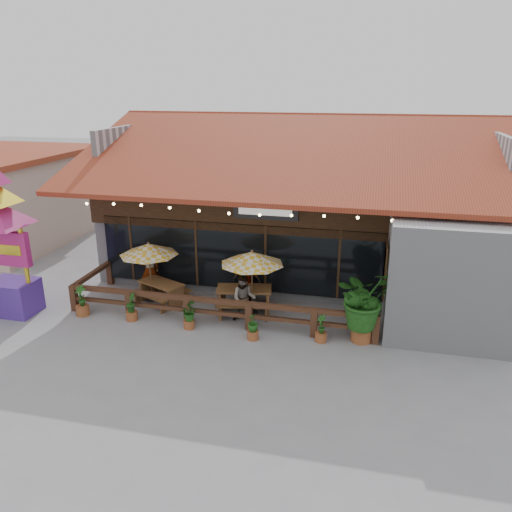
% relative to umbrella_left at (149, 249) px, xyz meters
% --- Properties ---
extents(ground, '(100.00, 100.00, 0.00)m').
position_rel_umbrella_left_xyz_m(ground, '(4.35, -0.88, -1.87)').
color(ground, gray).
rests_on(ground, ground).
extents(restaurant_building, '(15.50, 14.73, 6.09)m').
position_rel_umbrella_left_xyz_m(restaurant_building, '(4.61, 5.73, 0.34)').
color(restaurant_building, '#BABABF').
rests_on(restaurant_building, ground).
extents(patio_railing, '(10.00, 2.60, 0.92)m').
position_rel_umbrella_left_xyz_m(patio_railing, '(2.10, -1.15, -1.25)').
color(patio_railing, '#4E2B1C').
rests_on(patio_railing, ground).
extents(umbrella_left, '(2.50, 2.50, 2.14)m').
position_rel_umbrella_left_xyz_m(umbrella_left, '(0.00, 0.00, 0.00)').
color(umbrella_left, brown).
rests_on(umbrella_left, ground).
extents(umbrella_right, '(2.24, 2.24, 2.21)m').
position_rel_umbrella_left_xyz_m(umbrella_right, '(3.68, -0.25, 0.06)').
color(umbrella_right, brown).
rests_on(umbrella_right, ground).
extents(picnic_table_left, '(2.00, 1.89, 0.76)m').
position_rel_umbrella_left_xyz_m(picnic_table_left, '(0.44, -0.14, -1.35)').
color(picnic_table_left, brown).
rests_on(picnic_table_left, ground).
extents(picnic_table_right, '(2.06, 1.87, 0.86)m').
position_rel_umbrella_left_xyz_m(picnic_table_right, '(3.40, -0.19, -1.29)').
color(picnic_table_right, brown).
rests_on(picnic_table_right, ground).
extents(thai_sign_tower, '(2.24, 2.24, 6.06)m').
position_rel_umbrella_left_xyz_m(thai_sign_tower, '(-3.99, -1.97, 1.34)').
color(thai_sign_tower, '#48278F').
rests_on(thai_sign_tower, ground).
extents(tropical_plant, '(2.19, 2.18, 2.29)m').
position_rel_umbrella_left_xyz_m(tropical_plant, '(7.25, -1.32, -0.56)').
color(tropical_plant, brown).
rests_on(tropical_plant, ground).
extents(diner_a, '(0.81, 0.74, 1.85)m').
position_rel_umbrella_left_xyz_m(diner_a, '(-0.26, 0.51, -0.94)').
color(diner_a, '#3A2712').
rests_on(diner_a, ground).
extents(diner_b, '(0.82, 0.67, 1.56)m').
position_rel_umbrella_left_xyz_m(diner_b, '(3.56, -0.85, -1.09)').
color(diner_b, '#3A2712').
rests_on(diner_b, ground).
extents(diner_c, '(0.96, 0.45, 1.61)m').
position_rel_umbrella_left_xyz_m(diner_c, '(3.26, 0.62, -1.06)').
color(diner_c, '#3A2712').
rests_on(diner_c, ground).
extents(planter_a, '(0.43, 0.43, 1.05)m').
position_rel_umbrella_left_xyz_m(planter_a, '(-1.69, -1.66, -1.43)').
color(planter_a, brown).
rests_on(planter_a, ground).
extents(planter_b, '(0.37, 0.39, 0.91)m').
position_rel_umbrella_left_xyz_m(planter_b, '(0.03, -1.61, -1.45)').
color(planter_b, brown).
rests_on(planter_b, ground).
extents(planter_c, '(0.66, 0.67, 0.84)m').
position_rel_umbrella_left_xyz_m(planter_c, '(2.02, -1.73, -1.39)').
color(planter_c, brown).
rests_on(planter_c, ground).
extents(planter_d, '(0.44, 0.44, 0.83)m').
position_rel_umbrella_left_xyz_m(planter_d, '(4.11, -1.96, -1.46)').
color(planter_d, brown).
rests_on(planter_d, ground).
extents(planter_e, '(0.36, 0.36, 0.86)m').
position_rel_umbrella_left_xyz_m(planter_e, '(6.09, -1.63, -1.51)').
color(planter_e, brown).
rests_on(planter_e, ground).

